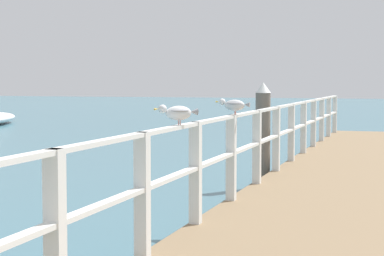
{
  "coord_description": "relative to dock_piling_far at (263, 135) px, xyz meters",
  "views": [
    {
      "loc": [
        0.82,
        -0.18,
        2.03
      ],
      "look_at": [
        -2.95,
        11.66,
        1.19
      ],
      "focal_mm": 65.36,
      "sensor_mm": 36.0,
      "label": 1
    }
  ],
  "objects": [
    {
      "name": "seagull_background",
      "position": [
        0.37,
        -3.69,
        0.7
      ],
      "size": [
        0.48,
        0.18,
        0.21
      ],
      "rotation": [
        0.0,
        0.0,
        1.57
      ],
      "color": "white",
      "rests_on": "pier_railing"
    },
    {
      "name": "seagull_foreground",
      "position": [
        0.37,
        -6.07,
        0.7
      ],
      "size": [
        0.4,
        0.34,
        0.21
      ],
      "rotation": [
        0.0,
        0.0,
        2.26
      ],
      "color": "white",
      "rests_on": "pier_railing"
    },
    {
      "name": "pier_railing",
      "position": [
        0.38,
        -1.46,
        0.12
      ],
      "size": [
        0.12,
        21.01,
        1.15
      ],
      "color": "silver",
      "rests_on": "pier_deck"
    },
    {
      "name": "pier_deck",
      "position": [
        1.88,
        -1.46,
        -0.8
      ],
      "size": [
        3.16,
        22.49,
        0.43
      ],
      "primitive_type": "cube",
      "color": "#846B4C",
      "rests_on": "ground_plane"
    },
    {
      "name": "dock_piling_far",
      "position": [
        0.0,
        0.0,
        0.0
      ],
      "size": [
        0.29,
        0.29,
        2.0
      ],
      "color": "#6B6056",
      "rests_on": "ground_plane"
    }
  ]
}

